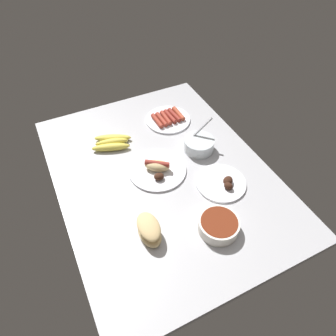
{
  "coord_description": "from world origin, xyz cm",
  "views": [
    {
      "loc": [
        -83.71,
        37.76,
        101.41
      ],
      "look_at": [
        -1.4,
        -2.36,
        3.0
      ],
      "focal_mm": 32.81,
      "sensor_mm": 36.0,
      "label": 1
    }
  ],
  "objects_px": {
    "plate_grilled_meat": "(222,183)",
    "bowl_coleslaw": "(199,144)",
    "plate_sausages": "(168,119)",
    "bread_stack": "(149,230)",
    "plate_hotdog_assembled": "(157,168)",
    "banana_bunch": "(112,143)",
    "bowl_chili": "(219,225)"
  },
  "relations": [
    {
      "from": "plate_hotdog_assembled",
      "to": "plate_sausages",
      "type": "bearing_deg",
      "value": -33.51
    },
    {
      "from": "bread_stack",
      "to": "plate_hotdog_assembled",
      "type": "distance_m",
      "value": 0.33
    },
    {
      "from": "banana_bunch",
      "to": "bowl_chili",
      "type": "bearing_deg",
      "value": -161.52
    },
    {
      "from": "bread_stack",
      "to": "plate_sausages",
      "type": "height_order",
      "value": "bread_stack"
    },
    {
      "from": "bowl_chili",
      "to": "bread_stack",
      "type": "bearing_deg",
      "value": 69.44
    },
    {
      "from": "plate_grilled_meat",
      "to": "plate_sausages",
      "type": "bearing_deg",
      "value": 1.88
    },
    {
      "from": "bowl_coleslaw",
      "to": "plate_hotdog_assembled",
      "type": "bearing_deg",
      "value": 100.09
    },
    {
      "from": "bread_stack",
      "to": "bowl_chili",
      "type": "distance_m",
      "value": 0.26
    },
    {
      "from": "plate_hotdog_assembled",
      "to": "bowl_chili",
      "type": "bearing_deg",
      "value": -167.7
    },
    {
      "from": "plate_grilled_meat",
      "to": "bowl_coleslaw",
      "type": "height_order",
      "value": "bowl_coleslaw"
    },
    {
      "from": "bowl_chili",
      "to": "plate_hotdog_assembled",
      "type": "bearing_deg",
      "value": 12.3
    },
    {
      "from": "plate_grilled_meat",
      "to": "bowl_chili",
      "type": "height_order",
      "value": "bowl_chili"
    },
    {
      "from": "bread_stack",
      "to": "bowl_coleslaw",
      "type": "height_order",
      "value": "bowl_coleslaw"
    },
    {
      "from": "banana_bunch",
      "to": "bowl_coleslaw",
      "type": "xyz_separation_m",
      "value": [
        -0.21,
        -0.36,
        0.02
      ]
    },
    {
      "from": "plate_grilled_meat",
      "to": "bowl_coleslaw",
      "type": "bearing_deg",
      "value": -4.59
    },
    {
      "from": "plate_sausages",
      "to": "plate_grilled_meat",
      "type": "height_order",
      "value": "plate_grilled_meat"
    },
    {
      "from": "plate_sausages",
      "to": "plate_grilled_meat",
      "type": "relative_size",
      "value": 1.08
    },
    {
      "from": "plate_grilled_meat",
      "to": "bowl_coleslaw",
      "type": "distance_m",
      "value": 0.24
    },
    {
      "from": "bread_stack",
      "to": "bowl_chili",
      "type": "height_order",
      "value": "bread_stack"
    },
    {
      "from": "bread_stack",
      "to": "banana_bunch",
      "type": "xyz_separation_m",
      "value": [
        0.53,
        -0.04,
        -0.02
      ]
    },
    {
      "from": "plate_hotdog_assembled",
      "to": "banana_bunch",
      "type": "bearing_deg",
      "value": 26.96
    },
    {
      "from": "banana_bunch",
      "to": "bowl_chili",
      "type": "xyz_separation_m",
      "value": [
        -0.62,
        -0.21,
        0.01
      ]
    },
    {
      "from": "plate_hotdog_assembled",
      "to": "banana_bunch",
      "type": "height_order",
      "value": "plate_hotdog_assembled"
    },
    {
      "from": "bread_stack",
      "to": "plate_hotdog_assembled",
      "type": "height_order",
      "value": "bread_stack"
    },
    {
      "from": "plate_hotdog_assembled",
      "to": "plate_sausages",
      "type": "xyz_separation_m",
      "value": [
        0.3,
        -0.2,
        -0.0
      ]
    },
    {
      "from": "plate_grilled_meat",
      "to": "bowl_chili",
      "type": "relative_size",
      "value": 1.39
    },
    {
      "from": "banana_bunch",
      "to": "bowl_coleslaw",
      "type": "distance_m",
      "value": 0.42
    },
    {
      "from": "bread_stack",
      "to": "bowl_coleslaw",
      "type": "xyz_separation_m",
      "value": [
        0.33,
        -0.4,
        -0.0
      ]
    },
    {
      "from": "bowl_chili",
      "to": "bowl_coleslaw",
      "type": "height_order",
      "value": "bowl_coleslaw"
    },
    {
      "from": "plate_sausages",
      "to": "bread_stack",
      "type": "bearing_deg",
      "value": 148.23
    },
    {
      "from": "plate_grilled_meat",
      "to": "bowl_coleslaw",
      "type": "xyz_separation_m",
      "value": [
        0.23,
        -0.02,
        0.02
      ]
    },
    {
      "from": "plate_sausages",
      "to": "plate_grilled_meat",
      "type": "bearing_deg",
      "value": -178.12
    }
  ]
}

